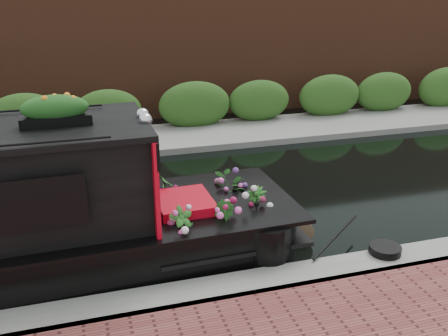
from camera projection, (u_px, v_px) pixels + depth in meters
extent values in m
plane|color=black|center=(138.00, 210.00, 9.69)|extent=(80.00, 80.00, 0.00)
cube|color=gray|center=(169.00, 311.00, 6.73)|extent=(40.00, 0.60, 0.50)
cube|color=gray|center=(118.00, 146.00, 13.46)|extent=(40.00, 2.40, 0.34)
cube|color=#2C561C|center=(115.00, 136.00, 14.27)|extent=(40.00, 1.10, 2.80)
cube|color=brown|center=(109.00, 118.00, 16.15)|extent=(40.00, 1.00, 8.00)
cube|color=red|center=(146.00, 172.00, 7.42)|extent=(0.11, 1.86, 1.44)
cube|color=black|center=(43.00, 204.00, 6.16)|extent=(0.96, 0.06, 0.59)
cube|color=red|center=(184.00, 214.00, 7.84)|extent=(0.88, 0.98, 0.53)
sphere|color=white|center=(146.00, 120.00, 6.99)|extent=(0.19, 0.19, 0.19)
sphere|color=white|center=(143.00, 115.00, 7.26)|extent=(0.19, 0.19, 0.19)
cube|color=black|center=(56.00, 121.00, 6.79)|extent=(0.95, 0.30, 0.15)
ellipsoid|color=orange|center=(55.00, 106.00, 6.72)|extent=(1.04, 0.30, 0.26)
imported|color=#235D1F|center=(182.00, 230.00, 7.16)|extent=(0.43, 0.35, 0.70)
imported|color=#235D1F|center=(224.00, 223.00, 7.41)|extent=(0.39, 0.43, 0.65)
imported|color=#235D1F|center=(232.00, 191.00, 8.57)|extent=(0.61, 0.55, 0.63)
imported|color=#235D1F|center=(255.00, 207.00, 7.96)|extent=(0.50, 0.50, 0.64)
imported|color=#235D1F|center=(165.00, 192.00, 8.39)|extent=(0.29, 0.40, 0.73)
cylinder|color=brown|center=(298.00, 228.00, 8.56)|extent=(0.40, 0.44, 0.40)
cylinder|color=black|center=(385.00, 249.00, 7.66)|extent=(0.49, 0.49, 0.12)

